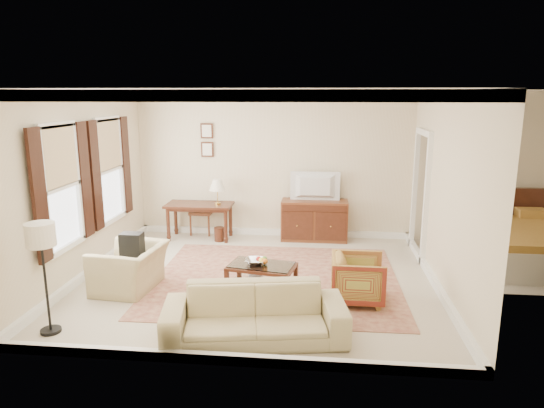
% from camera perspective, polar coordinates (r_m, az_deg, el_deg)
% --- Properties ---
extents(room_shell, '(5.51, 5.01, 2.91)m').
position_cam_1_polar(room_shell, '(7.17, -1.86, 9.84)').
color(room_shell, beige).
rests_on(room_shell, ground).
extents(annex_bedroom, '(3.00, 2.70, 2.90)m').
position_cam_1_polar(annex_bedroom, '(9.31, 27.96, -4.30)').
color(annex_bedroom, beige).
rests_on(annex_bedroom, ground).
extents(window_front, '(0.12, 1.56, 1.80)m').
position_cam_1_polar(window_front, '(7.48, -23.54, 1.79)').
color(window_front, '#CCB284').
rests_on(window_front, room_shell).
extents(window_rear, '(0.12, 1.56, 1.80)m').
position_cam_1_polar(window_rear, '(8.89, -18.56, 3.80)').
color(window_rear, '#CCB284').
rests_on(window_rear, room_shell).
extents(doorway, '(0.10, 1.12, 2.25)m').
position_cam_1_polar(doorway, '(8.95, 17.02, 0.87)').
color(doorway, white).
rests_on(doorway, room_shell).
extents(rug, '(3.83, 3.29, 0.01)m').
position_cam_1_polar(rug, '(7.69, 0.45, -8.82)').
color(rug, maroon).
rests_on(rug, room_shell).
extents(writing_desk, '(1.31, 0.65, 0.71)m').
position_cam_1_polar(writing_desk, '(9.74, -8.53, -0.60)').
color(writing_desk, '#452013').
rests_on(writing_desk, room_shell).
extents(desk_chair, '(0.54, 0.54, 1.05)m').
position_cam_1_polar(desk_chair, '(10.10, -8.30, -0.57)').
color(desk_chair, brown).
rests_on(desk_chair, room_shell).
extents(desk_lamp, '(0.32, 0.32, 0.50)m').
position_cam_1_polar(desk_lamp, '(9.58, -6.43, 1.44)').
color(desk_lamp, silver).
rests_on(desk_lamp, writing_desk).
extents(framed_prints, '(0.25, 0.04, 0.68)m').
position_cam_1_polar(framed_prints, '(9.88, -7.65, 7.48)').
color(framed_prints, '#452013').
rests_on(framed_prints, room_shell).
extents(sideboard, '(1.30, 0.50, 0.80)m').
position_cam_1_polar(sideboard, '(9.63, 5.00, -1.91)').
color(sideboard, brown).
rests_on(sideboard, room_shell).
extents(tv, '(0.92, 0.53, 0.12)m').
position_cam_1_polar(tv, '(9.43, 5.10, 3.12)').
color(tv, black).
rests_on(tv, sideboard).
extents(coffee_table, '(1.06, 0.74, 0.41)m').
position_cam_1_polar(coffee_table, '(7.18, -1.21, -7.84)').
color(coffee_table, '#452013').
rests_on(coffee_table, room_shell).
extents(fruit_bowl, '(0.42, 0.42, 0.10)m').
position_cam_1_polar(fruit_bowl, '(7.15, -1.99, -6.65)').
color(fruit_bowl, silver).
rests_on(fruit_bowl, coffee_table).
extents(book_a, '(0.28, 0.04, 0.38)m').
position_cam_1_polar(book_a, '(7.35, -2.86, -8.59)').
color(book_a, brown).
rests_on(book_a, coffee_table).
extents(book_b, '(0.24, 0.19, 0.38)m').
position_cam_1_polar(book_b, '(7.12, -0.43, -9.34)').
color(book_b, brown).
rests_on(book_b, coffee_table).
extents(striped_armchair, '(0.68, 0.72, 0.73)m').
position_cam_1_polar(striped_armchair, '(6.90, 10.10, -8.42)').
color(striped_armchair, maroon).
rests_on(striped_armchair, room_shell).
extents(club_armchair, '(0.76, 1.08, 0.89)m').
position_cam_1_polar(club_armchair, '(7.49, -16.44, -6.40)').
color(club_armchair, tan).
rests_on(club_armchair, room_shell).
extents(backpack, '(0.30, 0.37, 0.40)m').
position_cam_1_polar(backpack, '(7.49, -16.16, -4.42)').
color(backpack, black).
rests_on(backpack, club_armchair).
extents(sofa, '(2.22, 0.97, 0.84)m').
position_cam_1_polar(sofa, '(5.81, -2.04, -11.87)').
color(sofa, tan).
rests_on(sofa, room_shell).
extents(floor_lamp, '(0.34, 0.34, 1.38)m').
position_cam_1_polar(floor_lamp, '(6.30, -25.52, -4.15)').
color(floor_lamp, black).
rests_on(floor_lamp, room_shell).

